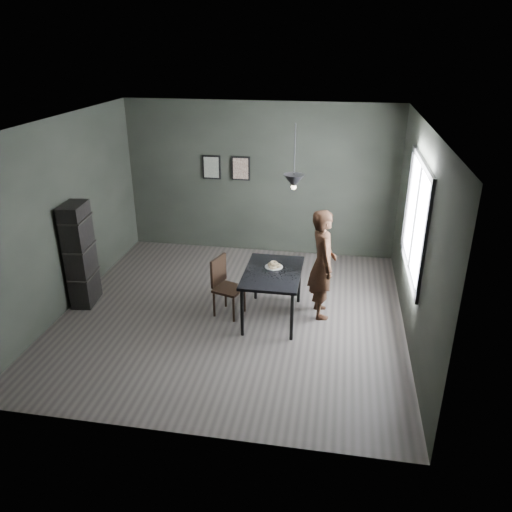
% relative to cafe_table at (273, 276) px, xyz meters
% --- Properties ---
extents(ground, '(5.00, 5.00, 0.00)m').
position_rel_cafe_table_xyz_m(ground, '(-0.60, 0.00, -0.67)').
color(ground, '#322E2B').
rests_on(ground, ground).
extents(back_wall, '(5.00, 0.10, 2.80)m').
position_rel_cafe_table_xyz_m(back_wall, '(-0.60, 2.50, 0.73)').
color(back_wall, black).
rests_on(back_wall, ground).
extents(ceiling, '(5.00, 5.00, 0.02)m').
position_rel_cafe_table_xyz_m(ceiling, '(-0.60, 0.00, 2.13)').
color(ceiling, silver).
rests_on(ceiling, ground).
extents(window_assembly, '(0.04, 1.96, 1.56)m').
position_rel_cafe_table_xyz_m(window_assembly, '(1.87, 0.20, 0.93)').
color(window_assembly, white).
rests_on(window_assembly, ground).
extents(cafe_table, '(0.80, 1.20, 0.75)m').
position_rel_cafe_table_xyz_m(cafe_table, '(0.00, 0.00, 0.00)').
color(cafe_table, black).
rests_on(cafe_table, ground).
extents(white_plate, '(0.23, 0.23, 0.01)m').
position_rel_cafe_table_xyz_m(white_plate, '(-0.00, 0.13, 0.08)').
color(white_plate, white).
rests_on(white_plate, cafe_table).
extents(donut_pile, '(0.20, 0.20, 0.09)m').
position_rel_cafe_table_xyz_m(donut_pile, '(-0.00, 0.13, 0.12)').
color(donut_pile, beige).
rests_on(donut_pile, white_plate).
extents(woman, '(0.52, 0.67, 1.63)m').
position_rel_cafe_table_xyz_m(woman, '(0.69, 0.23, 0.14)').
color(woman, black).
rests_on(woman, ground).
extents(wood_chair, '(0.48, 0.48, 0.89)m').
position_rel_cafe_table_xyz_m(wood_chair, '(-0.72, 0.02, -0.17)').
color(wood_chair, black).
rests_on(wood_chair, ground).
extents(shelf_unit, '(0.36, 0.56, 1.60)m').
position_rel_cafe_table_xyz_m(shelf_unit, '(-2.92, -0.02, 0.13)').
color(shelf_unit, black).
rests_on(shelf_unit, ground).
extents(pendant_lamp, '(0.28, 0.28, 0.86)m').
position_rel_cafe_table_xyz_m(pendant_lamp, '(0.25, 0.10, 1.38)').
color(pendant_lamp, black).
rests_on(pendant_lamp, ground).
extents(framed_print_left, '(0.34, 0.04, 0.44)m').
position_rel_cafe_table_xyz_m(framed_print_left, '(-1.50, 2.47, 0.93)').
color(framed_print_left, black).
rests_on(framed_print_left, ground).
extents(framed_print_right, '(0.34, 0.04, 0.44)m').
position_rel_cafe_table_xyz_m(framed_print_right, '(-0.95, 2.47, 0.93)').
color(framed_print_right, black).
rests_on(framed_print_right, ground).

